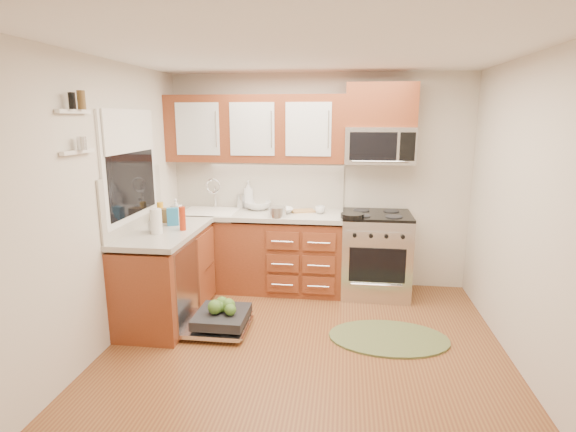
# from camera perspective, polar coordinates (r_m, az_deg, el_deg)

# --- Properties ---
(floor) EXTENTS (3.50, 3.50, 0.00)m
(floor) POSITION_cam_1_polar(r_m,az_deg,el_deg) (4.11, 2.10, -16.83)
(floor) COLOR brown
(floor) RESTS_ON ground
(ceiling) EXTENTS (3.50, 3.50, 0.00)m
(ceiling) POSITION_cam_1_polar(r_m,az_deg,el_deg) (3.61, 2.43, 20.26)
(ceiling) COLOR white
(ceiling) RESTS_ON ground
(wall_back) EXTENTS (3.50, 0.04, 2.50)m
(wall_back) POSITION_cam_1_polar(r_m,az_deg,el_deg) (5.38, 3.91, 4.34)
(wall_back) COLOR beige
(wall_back) RESTS_ON ground
(wall_front) EXTENTS (3.50, 0.04, 2.50)m
(wall_front) POSITION_cam_1_polar(r_m,az_deg,el_deg) (1.99, -2.27, -9.99)
(wall_front) COLOR beige
(wall_front) RESTS_ON ground
(wall_left) EXTENTS (0.04, 3.50, 2.50)m
(wall_left) POSITION_cam_1_polar(r_m,az_deg,el_deg) (4.19, -22.34, 1.08)
(wall_left) COLOR beige
(wall_left) RESTS_ON ground
(wall_right) EXTENTS (0.04, 3.50, 2.50)m
(wall_right) POSITION_cam_1_polar(r_m,az_deg,el_deg) (3.92, 28.65, -0.25)
(wall_right) COLOR beige
(wall_right) RESTS_ON ground
(base_cabinet_back) EXTENTS (2.05, 0.60, 0.85)m
(base_cabinet_back) POSITION_cam_1_polar(r_m,az_deg,el_deg) (5.36, -4.20, -4.73)
(base_cabinet_back) COLOR brown
(base_cabinet_back) RESTS_ON ground
(base_cabinet_left) EXTENTS (0.60, 1.25, 0.85)m
(base_cabinet_left) POSITION_cam_1_polar(r_m,az_deg,el_deg) (4.73, -15.18, -7.55)
(base_cabinet_left) COLOR brown
(base_cabinet_left) RESTS_ON ground
(countertop_back) EXTENTS (2.07, 0.64, 0.05)m
(countertop_back) POSITION_cam_1_polar(r_m,az_deg,el_deg) (5.23, -4.30, 0.21)
(countertop_back) COLOR beige
(countertop_back) RESTS_ON base_cabinet_back
(countertop_left) EXTENTS (0.64, 1.27, 0.05)m
(countertop_left) POSITION_cam_1_polar(r_m,az_deg,el_deg) (4.59, -15.40, -1.98)
(countertop_left) COLOR beige
(countertop_left) RESTS_ON base_cabinet_left
(backsplash_back) EXTENTS (2.05, 0.02, 0.57)m
(backsplash_back) POSITION_cam_1_polar(r_m,az_deg,el_deg) (5.46, -3.74, 4.05)
(backsplash_back) COLOR beige
(backsplash_back) RESTS_ON ground
(backsplash_left) EXTENTS (0.02, 1.25, 0.57)m
(backsplash_left) POSITION_cam_1_polar(r_m,az_deg,el_deg) (4.64, -18.99, 1.88)
(backsplash_left) COLOR beige
(backsplash_left) RESTS_ON ground
(upper_cabinets) EXTENTS (2.05, 0.35, 0.75)m
(upper_cabinets) POSITION_cam_1_polar(r_m,az_deg,el_deg) (5.25, -4.18, 10.99)
(upper_cabinets) COLOR brown
(upper_cabinets) RESTS_ON ground
(cabinet_over_mw) EXTENTS (0.76, 0.35, 0.47)m
(cabinet_over_mw) POSITION_cam_1_polar(r_m,az_deg,el_deg) (5.16, 11.72, 13.63)
(cabinet_over_mw) COLOR brown
(cabinet_over_mw) RESTS_ON ground
(range) EXTENTS (0.76, 0.64, 0.95)m
(range) POSITION_cam_1_polar(r_m,az_deg,el_deg) (5.24, 11.04, -4.78)
(range) COLOR silver
(range) RESTS_ON ground
(microwave) EXTENTS (0.76, 0.38, 0.40)m
(microwave) POSITION_cam_1_polar(r_m,az_deg,el_deg) (5.14, 11.53, 8.79)
(microwave) COLOR silver
(microwave) RESTS_ON ground
(sink) EXTENTS (0.62, 0.50, 0.26)m
(sink) POSITION_cam_1_polar(r_m,az_deg,el_deg) (5.36, -9.83, -0.73)
(sink) COLOR white
(sink) RESTS_ON ground
(dishwasher) EXTENTS (0.70, 0.60, 0.20)m
(dishwasher) POSITION_cam_1_polar(r_m,az_deg,el_deg) (4.47, -8.86, -12.97)
(dishwasher) COLOR silver
(dishwasher) RESTS_ON ground
(window) EXTENTS (0.03, 1.05, 1.05)m
(window) POSITION_cam_1_polar(r_m,az_deg,el_deg) (4.58, -19.43, 6.01)
(window) COLOR white
(window) RESTS_ON ground
(window_blind) EXTENTS (0.02, 0.96, 0.40)m
(window_blind) POSITION_cam_1_polar(r_m,az_deg,el_deg) (4.54, -19.45, 10.15)
(window_blind) COLOR white
(window_blind) RESTS_ON ground
(shelf_upper) EXTENTS (0.04, 0.40, 0.03)m
(shelf_upper) POSITION_cam_1_polar(r_m,az_deg,el_deg) (3.80, -25.57, 11.89)
(shelf_upper) COLOR white
(shelf_upper) RESTS_ON ground
(shelf_lower) EXTENTS (0.04, 0.40, 0.03)m
(shelf_lower) POSITION_cam_1_polar(r_m,az_deg,el_deg) (3.81, -25.14, 7.40)
(shelf_lower) COLOR white
(shelf_lower) RESTS_ON ground
(rug) EXTENTS (1.27, 1.01, 0.02)m
(rug) POSITION_cam_1_polar(r_m,az_deg,el_deg) (4.40, 12.66, -14.88)
(rug) COLOR #5C6A3C
(rug) RESTS_ON ground
(skillet) EXTENTS (0.28, 0.28, 0.05)m
(skillet) POSITION_cam_1_polar(r_m,az_deg,el_deg) (4.86, 8.17, 0.05)
(skillet) COLOR black
(skillet) RESTS_ON range
(stock_pot) EXTENTS (0.20, 0.20, 0.12)m
(stock_pot) POSITION_cam_1_polar(r_m,az_deg,el_deg) (4.95, -1.37, 0.51)
(stock_pot) COLOR silver
(stock_pot) RESTS_ON countertop_back
(cutting_board) EXTENTS (0.31, 0.26, 0.02)m
(cutting_board) POSITION_cam_1_polar(r_m,az_deg,el_deg) (5.25, 1.91, 0.67)
(cutting_board) COLOR #AD804F
(cutting_board) RESTS_ON countertop_back
(canister) EXTENTS (0.13, 0.13, 0.17)m
(canister) POSITION_cam_1_polar(r_m,az_deg,el_deg) (5.45, -5.98, 1.87)
(canister) COLOR silver
(canister) RESTS_ON countertop_back
(paper_towel_roll) EXTENTS (0.14, 0.14, 0.24)m
(paper_towel_roll) POSITION_cam_1_polar(r_m,az_deg,el_deg) (4.42, -16.40, -0.65)
(paper_towel_roll) COLOR white
(paper_towel_roll) RESTS_ON countertop_left
(mustard_bottle) EXTENTS (0.07, 0.07, 0.20)m
(mustard_bottle) POSITION_cam_1_polar(r_m,az_deg,el_deg) (4.94, -15.89, 0.53)
(mustard_bottle) COLOR gold
(mustard_bottle) RESTS_ON countertop_left
(red_bottle) EXTENTS (0.08, 0.08, 0.23)m
(red_bottle) POSITION_cam_1_polar(r_m,az_deg,el_deg) (4.49, -13.26, -0.32)
(red_bottle) COLOR #A1280D
(red_bottle) RESTS_ON countertop_left
(wooden_box) EXTENTS (0.16, 0.12, 0.14)m
(wooden_box) POSITION_cam_1_polar(r_m,az_deg,el_deg) (4.89, -15.38, 0.09)
(wooden_box) COLOR brown
(wooden_box) RESTS_ON countertop_left
(blue_carton) EXTENTS (0.13, 0.10, 0.18)m
(blue_carton) POSITION_cam_1_polar(r_m,az_deg,el_deg) (4.72, -14.43, -0.07)
(blue_carton) COLOR teal
(blue_carton) RESTS_ON countertop_left
(bowl_a) EXTENTS (0.31, 0.31, 0.06)m
(bowl_a) POSITION_cam_1_polar(r_m,az_deg,el_deg) (5.16, -0.73, 0.70)
(bowl_a) COLOR #999999
(bowl_a) RESTS_ON countertop_back
(bowl_b) EXTENTS (0.34, 0.34, 0.10)m
(bowl_b) POSITION_cam_1_polar(r_m,az_deg,el_deg) (5.37, -3.82, 1.32)
(bowl_b) COLOR #999999
(bowl_b) RESTS_ON countertop_back
(cup) EXTENTS (0.15, 0.15, 0.09)m
(cup) POSITION_cam_1_polar(r_m,az_deg,el_deg) (5.14, 4.12, 0.80)
(cup) COLOR #999999
(cup) RESTS_ON countertop_back
(soap_bottle_a) EXTENTS (0.13, 0.13, 0.33)m
(soap_bottle_a) POSITION_cam_1_polar(r_m,az_deg,el_deg) (5.45, -5.05, 2.75)
(soap_bottle_a) COLOR #999999
(soap_bottle_a) RESTS_ON countertop_back
(soap_bottle_b) EXTENTS (0.10, 0.11, 0.22)m
(soap_bottle_b) POSITION_cam_1_polar(r_m,az_deg,el_deg) (5.04, -14.03, 0.93)
(soap_bottle_b) COLOR #999999
(soap_bottle_b) RESTS_ON countertop_left
(soap_bottle_c) EXTENTS (0.17, 0.17, 0.17)m
(soap_bottle_c) POSITION_cam_1_polar(r_m,az_deg,el_deg) (4.51, -16.58, -0.84)
(soap_bottle_c) COLOR #999999
(soap_bottle_c) RESTS_ON countertop_left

